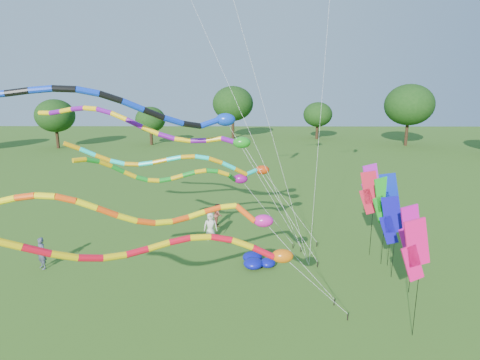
{
  "coord_description": "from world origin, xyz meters",
  "views": [
    {
      "loc": [
        -0.89,
        -15.21,
        9.37
      ],
      "look_at": [
        -1.08,
        4.16,
        4.8
      ],
      "focal_mm": 30.0,
      "sensor_mm": 36.0,
      "label": 1
    }
  ],
  "objects_px": {
    "blue_nylon_heap": "(261,259)",
    "person_c": "(218,215)",
    "tube_kite_orange": "(177,214)",
    "person_b": "(41,253)",
    "tube_kite_red": "(171,249)",
    "person_a": "(210,226)"
  },
  "relations": [
    {
      "from": "blue_nylon_heap",
      "to": "person_c",
      "type": "bearing_deg",
      "value": 114.46
    },
    {
      "from": "tube_kite_orange",
      "to": "person_b",
      "type": "height_order",
      "value": "tube_kite_orange"
    },
    {
      "from": "tube_kite_red",
      "to": "blue_nylon_heap",
      "type": "height_order",
      "value": "tube_kite_red"
    },
    {
      "from": "person_b",
      "to": "blue_nylon_heap",
      "type": "bearing_deg",
      "value": 40.37
    },
    {
      "from": "blue_nylon_heap",
      "to": "person_a",
      "type": "height_order",
      "value": "person_a"
    },
    {
      "from": "person_a",
      "to": "blue_nylon_heap",
      "type": "bearing_deg",
      "value": -56.18
    },
    {
      "from": "person_b",
      "to": "person_c",
      "type": "distance_m",
      "value": 11.07
    },
    {
      "from": "tube_kite_orange",
      "to": "blue_nylon_heap",
      "type": "bearing_deg",
      "value": 46.67
    },
    {
      "from": "tube_kite_orange",
      "to": "person_a",
      "type": "distance_m",
      "value": 9.93
    },
    {
      "from": "tube_kite_red",
      "to": "person_c",
      "type": "height_order",
      "value": "tube_kite_red"
    },
    {
      "from": "person_c",
      "to": "person_a",
      "type": "bearing_deg",
      "value": 168.22
    },
    {
      "from": "person_a",
      "to": "person_b",
      "type": "bearing_deg",
      "value": -161.02
    },
    {
      "from": "tube_kite_orange",
      "to": "blue_nylon_heap",
      "type": "height_order",
      "value": "tube_kite_orange"
    },
    {
      "from": "blue_nylon_heap",
      "to": "person_c",
      "type": "relative_size",
      "value": 0.98
    },
    {
      "from": "blue_nylon_heap",
      "to": "person_c",
      "type": "height_order",
      "value": "person_c"
    },
    {
      "from": "tube_kite_orange",
      "to": "person_b",
      "type": "bearing_deg",
      "value": 136.1
    },
    {
      "from": "tube_kite_red",
      "to": "person_c",
      "type": "relative_size",
      "value": 8.44
    },
    {
      "from": "person_a",
      "to": "person_c",
      "type": "height_order",
      "value": "person_a"
    },
    {
      "from": "blue_nylon_heap",
      "to": "person_b",
      "type": "height_order",
      "value": "person_b"
    },
    {
      "from": "tube_kite_red",
      "to": "person_c",
      "type": "distance_m",
      "value": 13.43
    },
    {
      "from": "tube_kite_orange",
      "to": "blue_nylon_heap",
      "type": "relative_size",
      "value": 8.01
    },
    {
      "from": "person_a",
      "to": "tube_kite_orange",
      "type": "bearing_deg",
      "value": -100.3
    }
  ]
}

